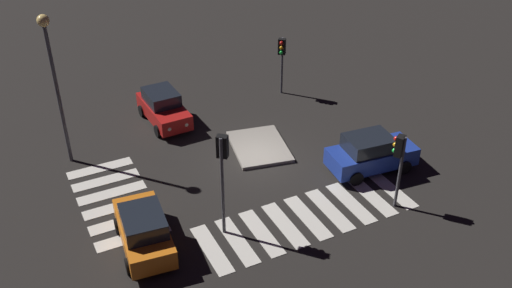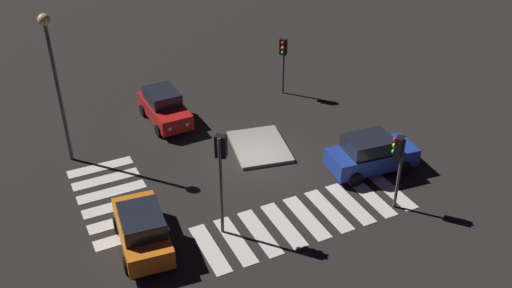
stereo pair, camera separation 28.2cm
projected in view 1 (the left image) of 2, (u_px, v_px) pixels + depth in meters
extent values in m
plane|color=black|center=(256.00, 161.00, 29.22)|extent=(80.00, 80.00, 0.00)
cube|color=gray|center=(259.00, 147.00, 30.19)|extent=(4.11, 3.39, 0.18)
cube|color=#1E389E|center=(372.00, 156.00, 28.20)|extent=(2.27, 4.49, 0.89)
cube|color=black|center=(369.00, 143.00, 27.70)|extent=(1.90, 2.37, 0.72)
cylinder|color=black|center=(384.00, 149.00, 29.55)|extent=(0.32, 0.72, 0.70)
cylinder|color=black|center=(404.00, 167.00, 28.10)|extent=(0.32, 0.72, 0.70)
cylinder|color=black|center=(338.00, 159.00, 28.72)|extent=(0.32, 0.72, 0.70)
cylinder|color=black|center=(356.00, 179.00, 27.28)|extent=(0.32, 0.72, 0.70)
sphere|color=#F2EABF|center=(403.00, 143.00, 29.26)|extent=(0.23, 0.23, 0.23)
sphere|color=#F2EABF|center=(414.00, 153.00, 28.45)|extent=(0.23, 0.23, 0.23)
cube|color=orange|center=(144.00, 232.00, 23.41)|extent=(4.37, 2.22, 0.86)
cube|color=black|center=(143.00, 221.00, 22.79)|extent=(2.31, 1.85, 0.70)
cylinder|color=black|center=(118.00, 225.00, 24.38)|extent=(0.70, 0.31, 0.68)
cylinder|color=black|center=(159.00, 216.00, 24.92)|extent=(0.70, 0.31, 0.68)
cylinder|color=black|center=(129.00, 266.00, 22.31)|extent=(0.70, 0.31, 0.68)
cylinder|color=black|center=(173.00, 255.00, 22.85)|extent=(0.70, 0.31, 0.68)
sphere|color=#F2EABF|center=(123.00, 206.00, 24.89)|extent=(0.23, 0.23, 0.23)
sphere|color=#F2EABF|center=(146.00, 201.00, 25.19)|extent=(0.23, 0.23, 0.23)
cube|color=red|center=(164.00, 111.00, 32.20)|extent=(4.24, 1.95, 0.85)
cube|color=black|center=(161.00, 97.00, 31.98)|extent=(2.20, 1.71, 0.69)
cylinder|color=black|center=(188.00, 123.00, 31.80)|extent=(0.68, 0.27, 0.67)
cylinder|color=black|center=(158.00, 131.00, 31.08)|extent=(0.68, 0.27, 0.67)
cylinder|color=black|center=(171.00, 104.00, 33.73)|extent=(0.68, 0.27, 0.67)
cylinder|color=black|center=(142.00, 111.00, 33.01)|extent=(0.68, 0.27, 0.67)
sphere|color=#F2EABF|center=(186.00, 125.00, 30.88)|extent=(0.22, 0.22, 0.22)
sphere|color=#F2EABF|center=(169.00, 129.00, 30.48)|extent=(0.22, 0.22, 0.22)
cylinder|color=#47474C|center=(400.00, 173.00, 25.12)|extent=(0.14, 0.14, 3.63)
cube|color=black|center=(400.00, 146.00, 24.49)|extent=(0.51, 0.54, 0.96)
sphere|color=red|center=(396.00, 139.00, 24.41)|extent=(0.22, 0.22, 0.22)
sphere|color=orange|center=(395.00, 145.00, 24.57)|extent=(0.22, 0.22, 0.22)
sphere|color=green|center=(394.00, 151.00, 24.73)|extent=(0.22, 0.22, 0.22)
cylinder|color=#47474C|center=(223.00, 188.00, 23.28)|extent=(0.14, 0.14, 4.70)
cube|color=black|center=(222.00, 146.00, 22.44)|extent=(0.53, 0.54, 0.96)
sphere|color=red|center=(224.00, 137.00, 22.45)|extent=(0.22, 0.22, 0.22)
sphere|color=orange|center=(224.00, 144.00, 22.61)|extent=(0.22, 0.22, 0.22)
sphere|color=green|center=(224.00, 150.00, 22.76)|extent=(0.22, 0.22, 0.22)
cylinder|color=#47474C|center=(282.00, 66.00, 34.77)|extent=(0.14, 0.14, 3.61)
cube|color=black|center=(282.00, 47.00, 33.92)|extent=(0.52, 0.54, 0.96)
sphere|color=red|center=(281.00, 43.00, 33.59)|extent=(0.22, 0.22, 0.22)
sphere|color=orange|center=(281.00, 48.00, 33.75)|extent=(0.22, 0.22, 0.22)
sphere|color=green|center=(281.00, 53.00, 33.91)|extent=(0.22, 0.22, 0.22)
cylinder|color=#47474C|center=(59.00, 97.00, 27.33)|extent=(0.18, 0.18, 7.23)
sphere|color=#F9D172|center=(43.00, 21.00, 25.33)|extent=(0.56, 0.56, 0.56)
cube|color=silver|center=(100.00, 168.00, 28.62)|extent=(0.70, 3.20, 0.02)
cube|color=silver|center=(106.00, 180.00, 27.75)|extent=(0.70, 3.20, 0.02)
cube|color=silver|center=(112.00, 193.00, 26.87)|extent=(0.70, 3.20, 0.02)
cube|color=silver|center=(118.00, 207.00, 26.00)|extent=(0.70, 3.20, 0.02)
cube|color=silver|center=(126.00, 221.00, 25.13)|extent=(0.70, 3.20, 0.02)
cube|color=silver|center=(133.00, 237.00, 24.26)|extent=(0.70, 3.20, 0.02)
cube|color=silver|center=(212.00, 249.00, 23.60)|extent=(3.20, 0.70, 0.02)
cube|color=silver|center=(237.00, 241.00, 24.04)|extent=(3.20, 0.70, 0.02)
cube|color=silver|center=(261.00, 233.00, 24.48)|extent=(3.20, 0.70, 0.02)
cube|color=silver|center=(285.00, 225.00, 24.92)|extent=(3.20, 0.70, 0.02)
cube|color=silver|center=(308.00, 217.00, 25.35)|extent=(3.20, 0.70, 0.02)
cube|color=silver|center=(330.00, 210.00, 25.79)|extent=(3.20, 0.70, 0.02)
cube|color=silver|center=(351.00, 203.00, 26.23)|extent=(3.20, 0.70, 0.02)
cube|color=silver|center=(371.00, 196.00, 26.67)|extent=(3.20, 0.70, 0.02)
cube|color=silver|center=(391.00, 189.00, 27.11)|extent=(3.20, 0.70, 0.02)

